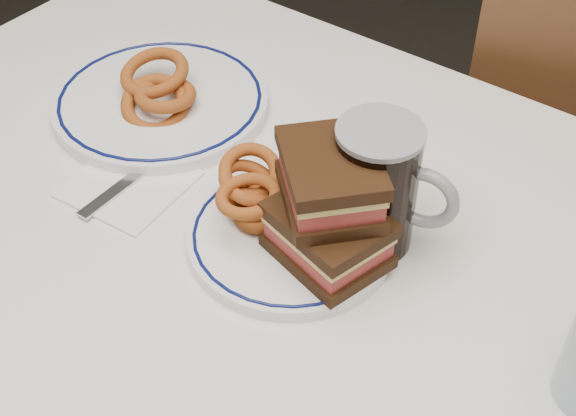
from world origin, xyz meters
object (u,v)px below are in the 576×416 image
Objects in this scene: main_plate at (291,236)px; far_plate at (161,102)px; beer_mug at (378,187)px; reuben_sandwich at (329,208)px.

far_plate reaches higher than main_plate.
main_plate is 1.51× the size of beer_mug.
beer_mug reaches higher than far_plate.
main_plate is at bearing -18.43° from far_plate.
reuben_sandwich is at bearing 2.60° from main_plate.
reuben_sandwich is 0.37m from far_plate.
beer_mug is at bearing 39.47° from main_plate.
main_plate is at bearing -140.53° from beer_mug.
main_plate is at bearing -177.40° from reuben_sandwich.
reuben_sandwich is at bearing -15.65° from far_plate.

